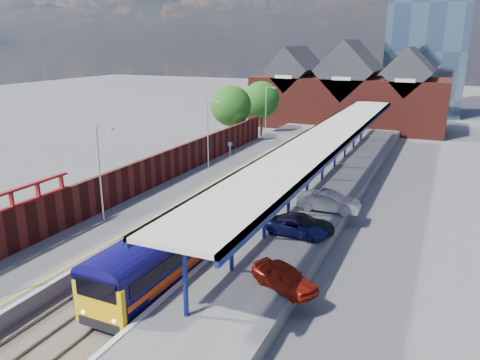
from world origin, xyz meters
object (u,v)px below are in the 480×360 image
(lamp_post_d, at_px, (267,110))
(lamp_post_c, at_px, (209,130))
(lamp_post_b, at_px, (101,168))
(parked_car_silver, at_px, (329,201))
(parked_car_dark, at_px, (302,223))
(platform_sign, at_px, (230,150))
(train, at_px, (304,151))
(parked_car_blue, at_px, (297,227))
(parked_car_red, at_px, (285,277))

(lamp_post_d, bearing_deg, lamp_post_c, -90.00)
(lamp_post_b, distance_m, lamp_post_d, 32.00)
(lamp_post_b, relative_size, lamp_post_c, 1.00)
(parked_car_silver, relative_size, parked_car_dark, 1.07)
(parked_car_dark, bearing_deg, lamp_post_b, 89.07)
(platform_sign, bearing_deg, lamp_post_b, -94.33)
(train, height_order, parked_car_blue, train)
(platform_sign, height_order, parked_car_red, platform_sign)
(lamp_post_c, bearing_deg, parked_car_red, -53.24)
(platform_sign, relative_size, parked_car_red, 0.64)
(parked_car_red, xyz_separation_m, parked_car_blue, (-1.52, 7.07, -0.09))
(parked_car_silver, bearing_deg, lamp_post_c, 61.68)
(train, relative_size, lamp_post_c, 9.42)
(train, distance_m, parked_car_silver, 15.37)
(lamp_post_d, bearing_deg, platform_sign, -84.44)
(lamp_post_c, height_order, parked_car_silver, lamp_post_c)
(lamp_post_c, bearing_deg, train, 41.05)
(train, distance_m, platform_sign, 8.12)
(train, distance_m, lamp_post_c, 10.81)
(platform_sign, bearing_deg, parked_car_dark, -49.59)
(platform_sign, bearing_deg, train, 36.71)
(train, xyz_separation_m, lamp_post_b, (-7.86, -22.84, 2.87))
(platform_sign, height_order, parked_car_silver, platform_sign)
(lamp_post_c, bearing_deg, parked_car_dark, -42.14)
(lamp_post_d, height_order, platform_sign, lamp_post_d)
(lamp_post_d, bearing_deg, parked_car_blue, -65.25)
(platform_sign, xyz_separation_m, parked_car_silver, (12.62, -9.25, -0.92))
(platform_sign, relative_size, parked_car_silver, 0.53)
(parked_car_red, bearing_deg, lamp_post_d, 49.01)
(lamp_post_c, relative_size, parked_car_red, 1.79)
(lamp_post_b, bearing_deg, train, 71.02)
(lamp_post_b, relative_size, parked_car_blue, 1.70)
(lamp_post_c, height_order, parked_car_dark, lamp_post_c)
(parked_car_silver, bearing_deg, parked_car_blue, 170.96)
(lamp_post_b, distance_m, parked_car_dark, 14.31)
(parked_car_dark, bearing_deg, train, -1.10)
(train, height_order, lamp_post_c, lamp_post_c)
(lamp_post_c, height_order, lamp_post_d, same)
(train, relative_size, lamp_post_b, 9.42)
(lamp_post_c, distance_m, parked_car_blue, 18.60)
(lamp_post_b, relative_size, parked_car_dark, 1.60)
(train, xyz_separation_m, parked_car_silver, (6.12, -14.10, -0.35))
(lamp_post_c, height_order, parked_car_red, lamp_post_c)
(lamp_post_c, relative_size, parked_car_dark, 1.60)
(lamp_post_b, bearing_deg, lamp_post_c, 90.00)
(lamp_post_b, xyz_separation_m, parked_car_blue, (13.21, 3.35, -3.42))
(lamp_post_b, relative_size, platform_sign, 2.80)
(lamp_post_d, xyz_separation_m, platform_sign, (1.36, -14.00, -2.30))
(lamp_post_c, relative_size, parked_car_blue, 1.70)
(parked_car_red, bearing_deg, parked_car_dark, 36.82)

